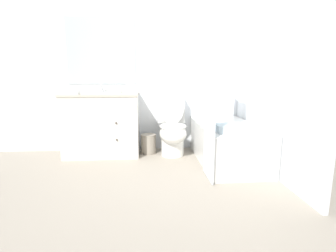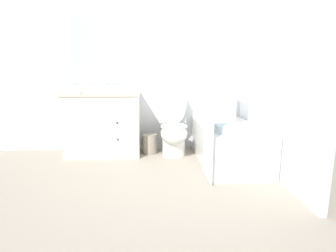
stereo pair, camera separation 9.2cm
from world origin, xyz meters
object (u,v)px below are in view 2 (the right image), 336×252
object	(u,v)px
soap_dispenser	(131,88)
wastebasket	(150,144)
vanity_cabinet	(104,124)
toilet	(173,129)
bathtub	(228,143)
tissue_box	(119,90)
sink_faucet	(104,90)
bath_towel_folded	(231,128)
hand_towel_folded	(72,92)

from	to	relation	value
soap_dispenser	wastebasket	bearing A→B (deg)	3.33
vanity_cabinet	wastebasket	size ratio (longest dim) A/B	3.72
toilet	soap_dispenser	xyz separation A→B (m)	(-0.58, 0.07, 0.58)
vanity_cabinet	bathtub	world-z (taller)	vanity_cabinet
tissue_box	soap_dispenser	distance (m)	0.19
wastebasket	soap_dispenser	distance (m)	0.85
sink_faucet	bathtub	xyz separation A→B (m)	(1.68, -0.63, -0.66)
sink_faucet	tissue_box	distance (m)	0.27
toilet	bath_towel_folded	bearing A→B (deg)	-53.50
sink_faucet	hand_towel_folded	distance (m)	0.50
toilet	soap_dispenser	size ratio (longest dim) A/B	5.33
hand_towel_folded	toilet	bearing A→B (deg)	3.43
bathtub	toilet	bearing A→B (deg)	151.46
sink_faucet	tissue_box	xyz separation A→B (m)	(0.23, -0.14, 0.01)
soap_dispenser	toilet	bearing A→B (deg)	-7.10
tissue_box	vanity_cabinet	bearing A→B (deg)	-167.53
sink_faucet	bath_towel_folded	distance (m)	1.94
bath_towel_folded	tissue_box	bearing A→B (deg)	145.77
soap_dispenser	vanity_cabinet	bearing A→B (deg)	179.92
toilet	bath_towel_folded	xyz separation A→B (m)	(0.59, -0.80, 0.16)
vanity_cabinet	hand_towel_folded	world-z (taller)	hand_towel_folded
sink_faucet	toilet	xyz separation A→B (m)	(0.99, -0.26, -0.54)
sink_faucet	tissue_box	world-z (taller)	sink_faucet
wastebasket	soap_dispenser	bearing A→B (deg)	-176.67
sink_faucet	bath_towel_folded	size ratio (longest dim) A/B	0.40
bathtub	soap_dispenser	bearing A→B (deg)	160.68
vanity_cabinet	bathtub	bearing A→B (deg)	-14.87
tissue_box	soap_dispenser	bearing A→B (deg)	-15.92
sink_faucet	soap_dispenser	bearing A→B (deg)	-24.56
tissue_box	soap_dispenser	size ratio (longest dim) A/B	0.72
toilet	bath_towel_folded	distance (m)	1.00
bathtub	tissue_box	distance (m)	1.67
vanity_cabinet	tissue_box	xyz separation A→B (m)	(0.23, 0.05, 0.47)
bath_towel_folded	vanity_cabinet	bearing A→B (deg)	151.19
vanity_cabinet	toilet	world-z (taller)	vanity_cabinet
tissue_box	sink_faucet	bearing A→B (deg)	149.38
hand_towel_folded	wastebasket	bearing A→B (deg)	9.38
hand_towel_folded	vanity_cabinet	bearing A→B (deg)	22.89
toilet	hand_towel_folded	bearing A→B (deg)	-176.57
vanity_cabinet	wastebasket	bearing A→B (deg)	1.20
toilet	vanity_cabinet	bearing A→B (deg)	175.77
hand_towel_folded	bath_towel_folded	bearing A→B (deg)	-20.16
vanity_cabinet	toilet	bearing A→B (deg)	-4.23
soap_dispenser	hand_towel_folded	distance (m)	0.79
hand_towel_folded	bath_towel_folded	world-z (taller)	hand_towel_folded
sink_faucet	bathtub	size ratio (longest dim) A/B	0.10
sink_faucet	wastebasket	bearing A→B (deg)	-14.78
sink_faucet	wastebasket	distance (m)	1.03
vanity_cabinet	sink_faucet	bearing A→B (deg)	90.00
soap_dispenser	tissue_box	bearing A→B (deg)	164.08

